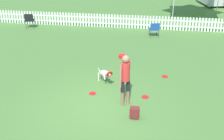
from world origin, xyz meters
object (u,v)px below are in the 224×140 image
(handler_person, at_px, (125,73))
(frisbee_midfield, at_px, (165,77))
(folding_chair_blue_left, at_px, (29,19))
(leaping_dog, at_px, (104,73))
(folding_chair_center, at_px, (154,28))
(backpack_on_grass, at_px, (134,113))
(frisbee_near_handler, at_px, (92,93))
(frisbee_near_dog, at_px, (145,97))

(handler_person, xyz_separation_m, frisbee_midfield, (1.32, 2.22, -1.09))
(folding_chair_blue_left, bearing_deg, frisbee_midfield, 134.06)
(leaping_dog, relative_size, folding_chair_center, 1.29)
(backpack_on_grass, bearing_deg, leaping_dog, 121.49)
(frisbee_near_handler, height_order, frisbee_midfield, same)
(frisbee_near_dog, bearing_deg, folding_chair_center, 88.95)
(leaping_dog, bearing_deg, frisbee_near_dog, 118.84)
(frisbee_near_handler, distance_m, folding_chair_center, 6.81)
(frisbee_midfield, bearing_deg, folding_chair_blue_left, 145.31)
(folding_chair_center, bearing_deg, folding_chair_blue_left, -15.65)
(frisbee_near_handler, bearing_deg, frisbee_near_dog, 0.78)
(frisbee_midfield, bearing_deg, folding_chair_center, 96.62)
(leaping_dog, distance_m, frisbee_near_dog, 1.79)
(leaping_dog, bearing_deg, folding_chair_center, -140.20)
(folding_chair_blue_left, bearing_deg, backpack_on_grass, 117.59)
(frisbee_midfield, height_order, folding_chair_blue_left, folding_chair_blue_left)
(frisbee_near_dog, relative_size, folding_chair_blue_left, 0.27)
(frisbee_near_handler, xyz_separation_m, frisbee_midfield, (2.51, 1.74, 0.00))
(frisbee_near_handler, relative_size, folding_chair_center, 0.31)
(frisbee_midfield, relative_size, backpack_on_grass, 0.70)
(frisbee_near_handler, relative_size, folding_chair_blue_left, 0.27)
(handler_person, distance_m, frisbee_midfield, 2.81)
(leaping_dog, distance_m, frisbee_near_handler, 0.96)
(leaping_dog, xyz_separation_m, folding_chair_center, (1.67, 5.69, 0.05))
(frisbee_near_dog, distance_m, folding_chair_blue_left, 9.84)
(frisbee_near_dog, bearing_deg, frisbee_midfield, 68.54)
(handler_person, distance_m, leaping_dog, 1.72)
(handler_person, distance_m, folding_chair_center, 7.07)
(frisbee_near_dog, relative_size, frisbee_midfield, 1.00)
(folding_chair_blue_left, bearing_deg, frisbee_near_handler, 114.78)
(leaping_dog, relative_size, folding_chair_blue_left, 1.16)
(frisbee_midfield, relative_size, folding_chair_center, 0.31)
(frisbee_midfield, bearing_deg, frisbee_near_dog, -111.46)
(handler_person, distance_m, frisbee_near_dog, 1.36)
(leaping_dog, xyz_separation_m, backpack_on_grass, (1.29, -2.10, -0.25))
(handler_person, xyz_separation_m, folding_chair_blue_left, (-6.27, 7.48, -0.57))
(handler_person, xyz_separation_m, backpack_on_grass, (0.39, -0.79, -0.93))
(frisbee_near_dog, relative_size, folding_chair_center, 0.31)
(leaping_dog, distance_m, folding_chair_blue_left, 8.19)
(leaping_dog, relative_size, backpack_on_grass, 2.96)
(frisbee_near_handler, height_order, folding_chair_center, folding_chair_center)
(backpack_on_grass, bearing_deg, frisbee_near_dog, 78.69)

